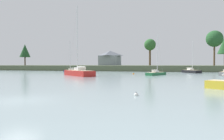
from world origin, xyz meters
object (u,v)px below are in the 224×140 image
sailboat_red (79,74)px  sailboat_green (156,74)px  mooring_buoy_white (136,95)px  sailboat_black (191,72)px  mooring_buoy_orange (134,74)px  sailboat_navy (71,71)px

sailboat_red → sailboat_green: (14.72, 7.17, -0.11)m
sailboat_red → mooring_buoy_white: sailboat_red is taller
sailboat_black → mooring_buoy_white: bearing=-97.4°
sailboat_black → mooring_buoy_orange: 18.63m
sailboat_navy → mooring_buoy_white: size_ratio=26.49×
mooring_buoy_orange → mooring_buoy_white: bearing=-78.2°
mooring_buoy_orange → mooring_buoy_white: (7.20, -34.51, -0.01)m
sailboat_red → sailboat_navy: 25.23m
sailboat_navy → mooring_buoy_orange: (22.41, -11.59, -0.14)m
sailboat_red → sailboat_green: size_ratio=1.65×
mooring_buoy_orange → mooring_buoy_white: 35.25m
sailboat_black → sailboat_navy: (-35.75, -1.42, 0.01)m
sailboat_black → sailboat_green: bearing=-116.5°
sailboat_green → sailboat_navy: sailboat_navy is taller
sailboat_black → sailboat_red: bearing=-134.6°
sailboat_black → mooring_buoy_white: sailboat_black is taller
sailboat_green → sailboat_black: 17.62m
sailboat_red → mooring_buoy_orange: bearing=47.0°
sailboat_green → sailboat_navy: (-27.88, 14.35, 0.01)m
mooring_buoy_orange → mooring_buoy_white: mooring_buoy_orange is taller
sailboat_green → mooring_buoy_white: size_ratio=24.57×
mooring_buoy_white → mooring_buoy_orange: bearing=101.8°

